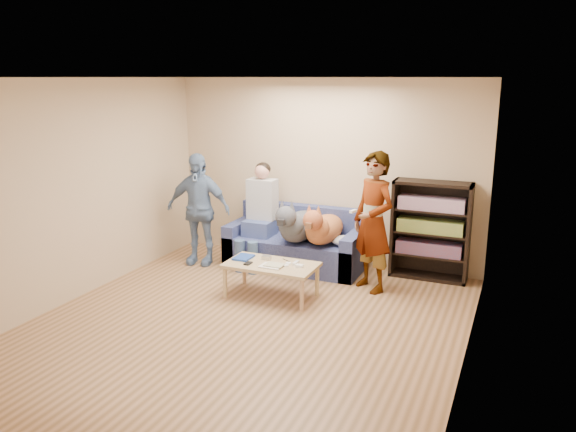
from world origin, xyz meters
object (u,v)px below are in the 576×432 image
at_px(sofa, 297,246).
at_px(dog_tan, 322,228).
at_px(person_seated, 259,211).
at_px(coffee_table, 271,267).
at_px(bookshelf, 431,228).
at_px(dog_gray, 298,225).
at_px(camera_silver, 266,258).
at_px(person_standing_left, 198,209).
at_px(notebook_blue, 244,257).
at_px(person_standing_right, 373,222).

bearing_deg(sofa, dog_tan, -24.16).
relative_size(person_seated, dog_tan, 1.25).
height_order(coffee_table, bookshelf, bookshelf).
bearing_deg(sofa, bookshelf, 7.40).
height_order(dog_gray, dog_tan, dog_gray).
bearing_deg(camera_silver, dog_gray, 85.69).
bearing_deg(dog_gray, coffee_table, -86.74).
bearing_deg(person_standing_left, dog_gray, -0.16).
relative_size(dog_gray, dog_tan, 1.08).
distance_m(person_standing_left, coffee_table, 1.72).
height_order(person_standing_left, notebook_blue, person_standing_left).
distance_m(person_seated, coffee_table, 1.33).
height_order(person_seated, bookshelf, person_seated).
bearing_deg(camera_silver, notebook_blue, -165.96).
bearing_deg(bookshelf, person_seated, -171.16).
relative_size(dog_tan, coffee_table, 1.07).
relative_size(person_seated, dog_gray, 1.16).
xyz_separation_m(camera_silver, dog_tan, (0.41, 0.88, 0.20)).
distance_m(person_standing_right, person_seated, 1.77).
relative_size(person_standing_right, coffee_table, 1.59).
bearing_deg(sofa, person_standing_right, -21.66).
height_order(camera_silver, person_seated, person_seated).
bearing_deg(bookshelf, person_standing_right, -129.45).
height_order(person_standing_left, bookshelf, person_standing_left).
height_order(person_standing_right, dog_gray, person_standing_right).
bearing_deg(dog_tan, sofa, 155.84).
relative_size(notebook_blue, sofa, 0.14).
bearing_deg(bookshelf, person_standing_left, -167.78).
relative_size(camera_silver, person_seated, 0.07).
bearing_deg(dog_tan, coffee_table, -106.36).
height_order(person_standing_left, coffee_table, person_standing_left).
distance_m(sofa, bookshelf, 1.86).
bearing_deg(sofa, person_seated, -166.26).
bearing_deg(coffee_table, dog_gray, 93.26).
height_order(notebook_blue, dog_gray, dog_gray).
relative_size(person_standing_right, dog_tan, 1.49).
bearing_deg(person_seated, dog_gray, -9.26).
relative_size(dog_gray, coffee_table, 1.15).
height_order(person_standing_right, dog_tan, person_standing_right).
bearing_deg(dog_gray, person_seated, 170.74).
bearing_deg(camera_silver, dog_tan, 64.83).
height_order(notebook_blue, sofa, sofa).
xyz_separation_m(sofa, dog_gray, (0.10, -0.23, 0.38)).
xyz_separation_m(sofa, person_seated, (-0.52, -0.13, 0.49)).
relative_size(person_standing_right, dog_gray, 1.37).
bearing_deg(dog_gray, sofa, 114.71).
height_order(camera_silver, dog_gray, dog_gray).
distance_m(person_standing_right, dog_gray, 1.16).
bearing_deg(dog_tan, notebook_blue, -126.14).
bearing_deg(notebook_blue, sofa, 78.26).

